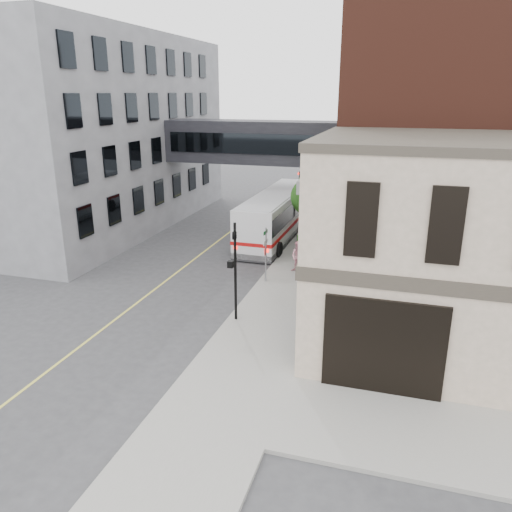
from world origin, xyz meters
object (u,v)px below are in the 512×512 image
Objects in this scene: sandwich_board at (308,312)px; newspaper_box at (302,242)px; pedestrian_a at (308,265)px; pedestrian_b at (299,257)px; pedestrian_c at (307,238)px; bus at (277,213)px.

newspaper_box is at bearing 82.32° from sandwich_board.
pedestrian_a reaches higher than sandwich_board.
pedestrian_b is 4.22m from pedestrian_c.
newspaper_box is at bearing 101.50° from pedestrian_a.
bus is 7.16× the size of pedestrian_c.
newspaper_box is (2.42, -2.74, -1.14)m from bus.
sandwich_board is (2.16, -10.63, -0.30)m from pedestrian_c.
pedestrian_c is at bearing 98.42° from pedestrian_a.
pedestrian_b is at bearing -63.60° from pedestrian_c.
pedestrian_c is at bearing 17.80° from newspaper_box.
bus is 7.66m from pedestrian_b.
pedestrian_a is 0.89× the size of pedestrian_c.
pedestrian_a is 1.47× the size of newspaper_box.
pedestrian_a is 1.39× the size of sandwich_board.
pedestrian_a is at bearing -64.08° from bus.
pedestrian_a is 5.81m from sandwich_board.
bus reaches higher than pedestrian_a.
newspaper_box is (-1.32, 4.97, -0.24)m from pedestrian_a.
pedestrian_c reaches higher than newspaper_box.
pedestrian_c is at bearing 80.87° from sandwich_board.
pedestrian_c is 1.56× the size of sandwich_board.
pedestrian_b is 1.09× the size of pedestrian_c.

